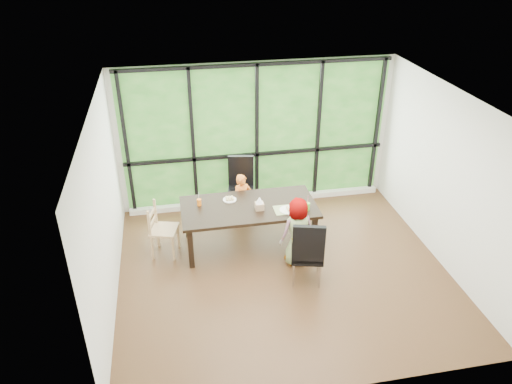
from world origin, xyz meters
The scene contains 22 objects.
ground centered at (0.00, 0.00, 0.00)m, with size 5.00×5.00×0.00m, color black.
back_wall centered at (0.00, 2.25, 1.35)m, with size 5.00×5.00×0.00m, color silver.
foliage_backdrop centered at (0.00, 2.23, 1.35)m, with size 4.80×0.02×2.65m, color #21521A.
window_mullions centered at (0.00, 2.19, 1.35)m, with size 4.80×0.06×2.65m, color black, non-canonical shape.
window_sill centered at (0.00, 2.15, 0.05)m, with size 4.80×0.12×0.10m, color silver.
dining_table centered at (-0.40, 0.80, 0.38)m, with size 2.17×1.05×0.75m, color black.
chair_window_leather centered at (-0.37, 1.81, 0.54)m, with size 0.46×0.46×1.08m, color black.
chair_interior_leather centered at (0.29, -0.26, 0.54)m, with size 0.46×0.46×1.08m, color black.
chair_end_beech centered at (-1.77, 0.81, 0.45)m, with size 0.42×0.40×0.90m, color tan.
child_toddler centered at (-0.40, 1.43, 0.49)m, with size 0.36×0.24×0.98m, color orange.
child_older centered at (0.24, 0.21, 0.56)m, with size 0.55×0.36×1.13m, color gray.
placemat centered at (0.18, 0.57, 0.75)m, with size 0.41×0.30×0.01m, color tan.
plate_far centered at (-0.67, 1.04, 0.76)m, with size 0.22×0.22×0.01m, color white.
plate_near centered at (0.19, 0.54, 0.76)m, with size 0.27×0.27×0.02m, color white.
orange_cup centered at (-1.18, 0.96, 0.81)m, with size 0.07×0.07×0.11m, color orange.
green_cup centered at (0.49, 0.51, 0.81)m, with size 0.08×0.08×0.12m, color #60D732.
tissue_box centered at (-0.25, 0.67, 0.81)m, with size 0.13×0.13×0.11m, color tan.
crepe_rolls_far centered at (-0.67, 1.04, 0.78)m, with size 0.15×0.12×0.04m, color tan, non-canonical shape.
crepe_rolls_near centered at (0.19, 0.54, 0.78)m, with size 0.05×0.12×0.04m, color tan, non-canonical shape.
straw_white centered at (-1.18, 0.96, 0.90)m, with size 0.01×0.01×0.20m, color white.
straw_pink centered at (0.49, 0.51, 0.91)m, with size 0.01×0.01×0.20m, color pink.
tissue centered at (-0.25, 0.67, 0.92)m, with size 0.12×0.12×0.11m, color white.
Camera 1 is at (-1.54, -5.84, 4.75)m, focal length 34.22 mm.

